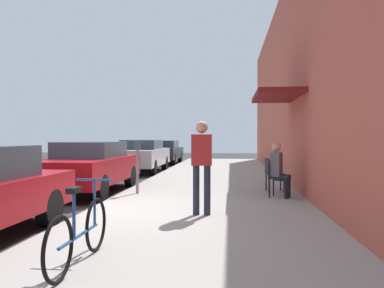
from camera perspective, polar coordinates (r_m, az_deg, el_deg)
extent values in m
plane|color=#2D2D30|center=(8.01, -14.96, -10.04)|extent=(60.00, 60.00, 0.00)
cube|color=#9E9B93|center=(9.48, 2.45, -7.91)|extent=(4.50, 32.00, 0.12)
cube|color=#BC5442|center=(9.69, 17.06, 11.12)|extent=(0.30, 32.00, 6.48)
cube|color=maroon|center=(10.34, 12.25, 6.92)|extent=(1.10, 2.80, 0.12)
cylinder|color=black|center=(7.16, -20.21, -8.78)|extent=(0.22, 0.64, 0.64)
cube|color=maroon|center=(11.05, -14.91, -3.61)|extent=(1.80, 4.40, 0.65)
cube|color=#333D47|center=(11.16, -14.65, -0.79)|extent=(1.48, 2.11, 0.43)
cylinder|color=black|center=(12.13, -9.11, -4.73)|extent=(0.22, 0.64, 0.64)
cylinder|color=black|center=(12.63, -16.09, -4.53)|extent=(0.22, 0.64, 0.64)
cylinder|color=black|center=(9.54, -13.32, -6.30)|extent=(0.22, 0.64, 0.64)
cylinder|color=black|center=(10.16, -21.84, -5.90)|extent=(0.22, 0.64, 0.64)
cube|color=#B7B7BC|center=(17.09, -7.44, -1.91)|extent=(1.80, 4.40, 0.69)
cube|color=#333D47|center=(17.21, -7.33, -0.07)|extent=(1.48, 2.11, 0.40)
cylinder|color=black|center=(18.28, -4.04, -2.79)|extent=(0.22, 0.64, 0.64)
cylinder|color=black|center=(18.62, -8.86, -2.73)|extent=(0.22, 0.64, 0.64)
cylinder|color=black|center=(15.61, -5.74, -3.45)|extent=(0.22, 0.64, 0.64)
cylinder|color=black|center=(16.00, -11.32, -3.35)|extent=(0.22, 0.64, 0.64)
cube|color=black|center=(22.52, -4.23, -1.32)|extent=(1.80, 4.40, 0.60)
cube|color=#333D47|center=(22.65, -4.17, -0.01)|extent=(1.48, 2.11, 0.42)
cylinder|color=black|center=(23.76, -1.78, -1.92)|extent=(0.22, 0.64, 0.64)
cylinder|color=black|center=(24.02, -5.53, -1.89)|extent=(0.22, 0.64, 0.64)
cylinder|color=black|center=(21.06, -2.75, -2.29)|extent=(0.22, 0.64, 0.64)
cylinder|color=black|center=(21.35, -6.96, -2.25)|extent=(0.22, 0.64, 0.64)
cylinder|color=slate|center=(9.83, -8.05, -4.02)|extent=(0.07, 0.07, 1.10)
cube|color=#383D42|center=(9.80, -8.06, -0.17)|extent=(0.12, 0.10, 0.22)
torus|color=black|center=(5.01, -13.94, -11.45)|extent=(0.04, 0.66, 0.66)
torus|color=black|center=(4.07, -19.07, -14.43)|extent=(0.04, 0.66, 0.66)
cylinder|color=#1E4C8C|center=(4.53, -16.22, -12.80)|extent=(0.04, 1.05, 0.04)
cylinder|color=#1E4C8C|center=(4.34, -16.99, -10.03)|extent=(0.04, 0.04, 0.50)
cube|color=black|center=(4.30, -17.01, -6.50)|extent=(0.10, 0.20, 0.06)
cylinder|color=#1E4C8C|center=(4.91, -14.15, -8.38)|extent=(0.03, 0.03, 0.56)
cylinder|color=#1E4C8C|center=(4.87, -14.16, -5.13)|extent=(0.46, 0.03, 0.03)
cylinder|color=black|center=(9.46, 14.15, -6.21)|extent=(0.04, 0.04, 0.45)
cylinder|color=black|center=(9.09, 13.69, -6.51)|extent=(0.04, 0.04, 0.45)
cylinder|color=black|center=(9.54, 11.90, -6.15)|extent=(0.04, 0.04, 0.45)
cylinder|color=black|center=(9.17, 11.35, -6.43)|extent=(0.04, 0.04, 0.45)
cube|color=black|center=(9.29, 12.78, -4.85)|extent=(0.56, 0.56, 0.03)
cube|color=black|center=(9.32, 11.55, -3.57)|extent=(0.18, 0.42, 0.40)
cylinder|color=#232838|center=(9.37, 13.99, -6.22)|extent=(0.11, 0.11, 0.47)
cylinder|color=#232838|center=(9.37, 13.21, -4.77)|extent=(0.39, 0.25, 0.14)
cylinder|color=#232838|center=(9.18, 13.74, -6.37)|extent=(0.11, 0.11, 0.47)
cylinder|color=#232838|center=(9.18, 12.95, -4.89)|extent=(0.39, 0.25, 0.14)
cube|color=#595960|center=(9.28, 12.30, -2.97)|extent=(0.33, 0.41, 0.56)
sphere|color=tan|center=(9.26, 12.31, -0.44)|extent=(0.22, 0.22, 0.22)
cylinder|color=black|center=(10.50, 12.90, -5.49)|extent=(0.04, 0.04, 0.45)
cylinder|color=black|center=(10.14, 13.38, -5.73)|extent=(0.04, 0.04, 0.45)
cylinder|color=black|center=(10.42, 10.85, -5.54)|extent=(0.04, 0.04, 0.45)
cylinder|color=black|center=(10.05, 11.27, -5.78)|extent=(0.04, 0.04, 0.45)
cube|color=black|center=(10.25, 12.10, -4.30)|extent=(0.48, 0.48, 0.03)
cube|color=black|center=(10.19, 10.98, -3.17)|extent=(0.07, 0.44, 0.40)
cylinder|color=#232838|center=(7.07, 0.62, -6.79)|extent=(0.12, 0.12, 0.90)
cylinder|color=#232838|center=(7.05, 2.25, -6.81)|extent=(0.12, 0.12, 0.90)
cube|color=#B22626|center=(7.00, 1.44, -0.87)|extent=(0.36, 0.22, 0.56)
sphere|color=tan|center=(6.99, 1.44, 2.49)|extent=(0.22, 0.22, 0.22)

